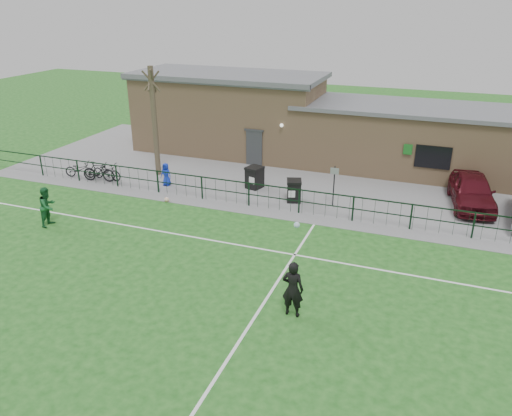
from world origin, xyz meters
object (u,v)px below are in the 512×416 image
(bare_tree, at_px, (155,122))
(wheelie_bin_right, at_px, (294,191))
(sign_post, at_px, (334,186))
(bicycle_c, at_px, (107,171))
(wheelie_bin_left, at_px, (255,178))
(spectator_child, at_px, (166,174))
(outfield_player, at_px, (48,206))
(car_maroon, at_px, (472,191))
(ball_ground, at_px, (167,200))
(bicycle_a, at_px, (80,169))
(bicycle_b, at_px, (99,172))

(bare_tree, xyz_separation_m, wheelie_bin_right, (8.36, -1.16, -2.48))
(sign_post, bearing_deg, bicycle_c, -176.62)
(wheelie_bin_right, distance_m, bicycle_c, 10.52)
(wheelie_bin_left, relative_size, spectator_child, 0.87)
(wheelie_bin_right, relative_size, outfield_player, 0.57)
(bare_tree, bearing_deg, spectator_child, -46.67)
(bare_tree, height_order, car_maroon, bare_tree)
(spectator_child, bearing_deg, wheelie_bin_left, 16.54)
(bicycle_c, distance_m, spectator_child, 3.52)
(ball_ground, bearing_deg, bicycle_c, 160.40)
(wheelie_bin_left, xyz_separation_m, sign_post, (4.39, -0.94, 0.47))
(ball_ground, bearing_deg, bare_tree, 126.14)
(wheelie_bin_left, height_order, ball_ground, wheelie_bin_left)
(car_maroon, xyz_separation_m, spectator_child, (-15.12, -2.66, -0.16))
(bicycle_a, height_order, bicycle_b, bicycle_b)
(bicycle_a, relative_size, ball_ground, 7.14)
(car_maroon, distance_m, bicycle_c, 18.87)
(sign_post, xyz_separation_m, bicycle_a, (-14.08, -0.92, -0.54))
(bicycle_b, distance_m, ball_ground, 5.11)
(wheelie_bin_right, height_order, bicycle_c, wheelie_bin_right)
(wheelie_bin_right, height_order, ball_ground, wheelie_bin_right)
(bicycle_b, bearing_deg, bicycle_a, 72.95)
(bicycle_a, xyz_separation_m, ball_ground, (6.33, -1.47, -0.35))
(wheelie_bin_right, bearing_deg, wheelie_bin_left, 139.64)
(bicycle_a, relative_size, spectator_child, 1.41)
(bicycle_c, xyz_separation_m, spectator_child, (3.50, 0.36, 0.13))
(wheelie_bin_right, xyz_separation_m, car_maroon, (8.12, 2.39, 0.27))
(wheelie_bin_right, xyz_separation_m, spectator_child, (-7.00, -0.28, 0.11))
(car_maroon, bearing_deg, bicycle_a, -178.09)
(bare_tree, height_order, ball_ground, bare_tree)
(spectator_child, distance_m, ball_ground, 2.40)
(car_maroon, xyz_separation_m, bicycle_a, (-20.27, -3.22, -0.32))
(bare_tree, bearing_deg, bicycle_b, -137.76)
(wheelie_bin_left, xyz_separation_m, bicycle_c, (-8.04, -1.68, -0.05))
(wheelie_bin_left, height_order, spectator_child, spectator_child)
(bare_tree, relative_size, car_maroon, 1.32)
(wheelie_bin_right, relative_size, sign_post, 0.50)
(wheelie_bin_left, height_order, bicycle_b, bicycle_b)
(wheelie_bin_right, height_order, bicycle_b, bicycle_b)
(bicycle_a, bearing_deg, wheelie_bin_left, -90.93)
(bicycle_c, bearing_deg, bare_tree, -45.59)
(bare_tree, relative_size, bicycle_c, 3.27)
(wheelie_bin_left, bearing_deg, bicycle_a, -153.02)
(car_maroon, xyz_separation_m, ball_ground, (-13.95, -4.69, -0.67))
(wheelie_bin_left, distance_m, spectator_child, 4.72)
(wheelie_bin_left, height_order, sign_post, sign_post)
(ball_ground, bearing_deg, outfield_player, -129.75)
(car_maroon, bearing_deg, sign_post, -166.78)
(sign_post, distance_m, bicycle_c, 12.46)
(bicycle_a, distance_m, outfield_player, 6.33)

